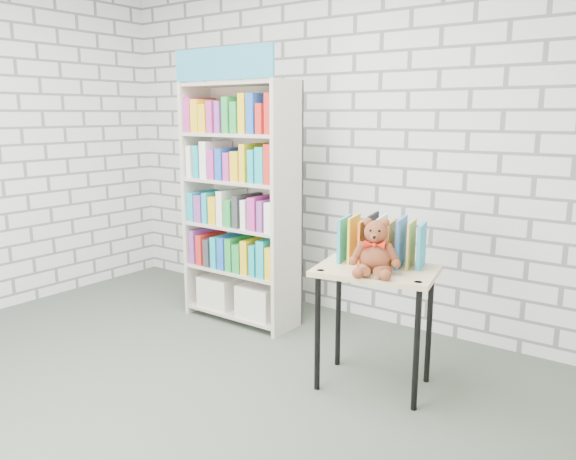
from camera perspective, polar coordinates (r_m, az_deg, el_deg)
The scene contains 6 objects.
ground at distance 3.60m, azimuth -14.30°, elevation -16.20°, with size 4.50×4.50×0.00m, color #444E42.
room_shell at distance 3.19m, azimuth -15.96°, elevation 13.44°, with size 4.52×4.02×2.81m.
bookshelf at distance 4.47m, azimuth -4.81°, elevation 2.84°, with size 0.95×0.37×2.14m.
display_table at distance 3.43m, azimuth 8.89°, elevation -5.56°, with size 0.79×0.62×0.76m.
table_books at distance 3.48m, azimuth 9.52°, elevation -1.05°, with size 0.53×0.31×0.29m.
teddy_bear at distance 3.27m, azimuth 8.83°, elevation -2.18°, with size 0.30×0.29×0.32m.
Camera 1 is at (2.51, -1.97, 1.67)m, focal length 35.00 mm.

